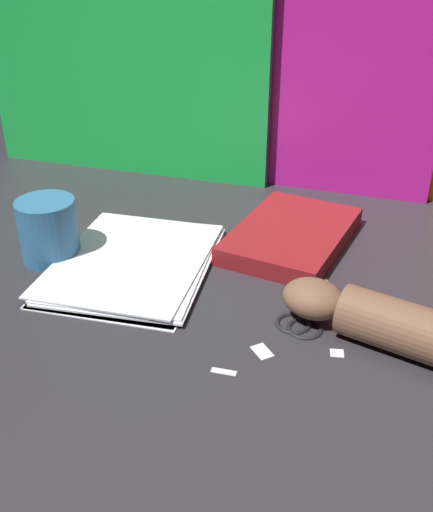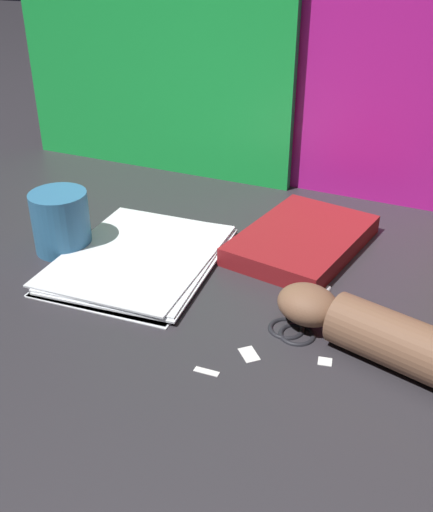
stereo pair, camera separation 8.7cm
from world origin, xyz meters
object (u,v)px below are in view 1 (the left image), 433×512
object	(u,v)px
book_closed	(292,235)
scissors	(309,316)
hand_forearm	(396,325)
mug	(48,230)
paper_stack	(134,263)

from	to	relation	value
book_closed	scissors	bearing A→B (deg)	-77.14
hand_forearm	book_closed	bearing A→B (deg)	122.29
mug	scissors	bearing A→B (deg)	-10.57
paper_stack	scissors	world-z (taller)	paper_stack
paper_stack	mug	world-z (taller)	mug
book_closed	hand_forearm	bearing A→B (deg)	-57.71
book_closed	mug	world-z (taller)	mug
hand_forearm	mug	size ratio (longest dim) A/B	3.02
paper_stack	scissors	xyz separation A→B (m)	(0.29, -0.08, -0.00)
mug	paper_stack	bearing A→B (deg)	0.07
mug	book_closed	bearing A→B (deg)	19.87
hand_forearm	mug	distance (m)	0.55
book_closed	mug	size ratio (longest dim) A/B	2.88
scissors	mug	distance (m)	0.44
scissors	mug	bearing A→B (deg)	169.43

